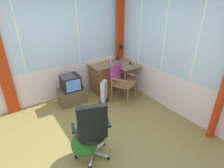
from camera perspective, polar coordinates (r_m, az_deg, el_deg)
name	(u,v)px	position (r m, az deg, el deg)	size (l,w,h in m)	color
ground	(97,143)	(3.47, -4.97, -18.32)	(4.95, 4.89, 0.06)	olive
north_window_panel	(53,50)	(4.47, -18.44, 10.28)	(3.95, 0.07, 2.54)	silver
east_window_panel	(178,56)	(4.00, 20.35, 8.26)	(0.07, 3.89, 2.54)	silver
curtain_north_left	(1,61)	(4.26, -32.06, 6.15)	(0.25, 0.07, 2.44)	#BA3010
curtain_corner	(120,43)	(5.18, 2.68, 13.11)	(0.25, 0.07, 2.44)	#BA3010
desk	(102,77)	(4.85, -3.17, 2.11)	(1.12, 0.96, 0.77)	olive
desk_lamp	(121,50)	(5.07, 2.85, 10.83)	(0.23, 0.20, 0.42)	black
tv_remote	(130,63)	(4.83, 5.87, 6.60)	(0.04, 0.15, 0.02)	black
spray_bottle	(110,59)	(4.82, -0.52, 7.89)	(0.06, 0.06, 0.22)	pink
wooden_armchair	(119,77)	(4.39, 2.37, 2.20)	(0.64, 0.65, 0.96)	brown
office_chair	(92,129)	(2.77, -6.44, -14.12)	(0.63, 0.59, 1.08)	#B7B7BF
tv_on_stand	(72,91)	(4.47, -12.78, -2.14)	(0.66, 0.47, 0.73)	brown
space_heater	(104,91)	(4.43, -2.44, -2.21)	(0.32, 0.30, 0.56)	silver
potted_plant	(85,143)	(3.04, -8.50, -18.29)	(0.43, 0.43, 0.50)	#9A5D3F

